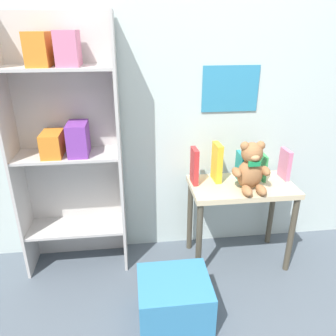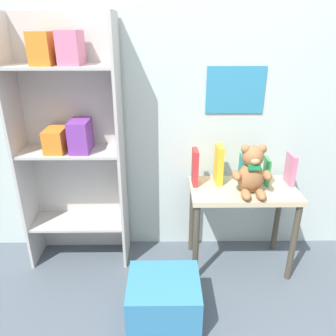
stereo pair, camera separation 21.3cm
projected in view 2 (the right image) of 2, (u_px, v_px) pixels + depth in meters
name	position (u px, v px, depth m)	size (l,w,h in m)	color
wall_back	(191.00, 81.00, 2.15)	(4.80, 0.07, 2.50)	silver
bookshelf_side	(71.00, 135.00, 2.12)	(0.67, 0.28, 1.66)	#BCB7B2
display_table	(242.00, 201.00, 2.18)	(0.69, 0.38, 0.61)	beige
teddy_bear	(252.00, 172.00, 2.02)	(0.24, 0.22, 0.32)	#99663D
book_standing_red	(195.00, 167.00, 2.15)	(0.03, 0.12, 0.24)	red
book_standing_yellow	(219.00, 164.00, 2.17)	(0.04, 0.13, 0.26)	gold
book_standing_teal	(242.00, 169.00, 2.18)	(0.02, 0.13, 0.19)	teal
book_standing_green	(267.00, 171.00, 2.16)	(0.02, 0.11, 0.18)	#33934C
book_standing_pink	(290.00, 169.00, 2.16)	(0.03, 0.13, 0.21)	#D17093
storage_bin	(164.00, 300.00, 1.87)	(0.41, 0.35, 0.27)	teal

